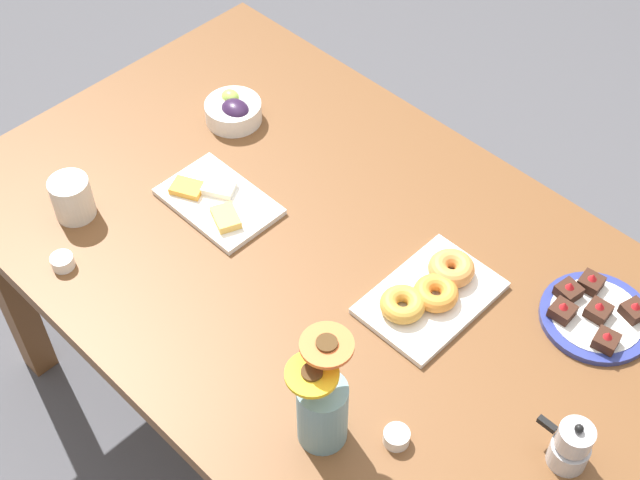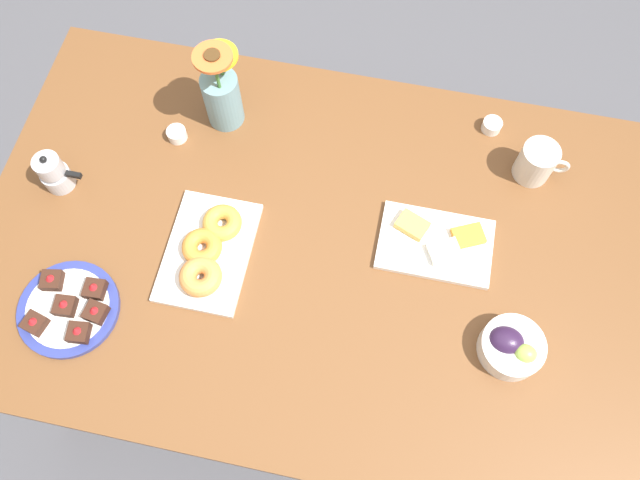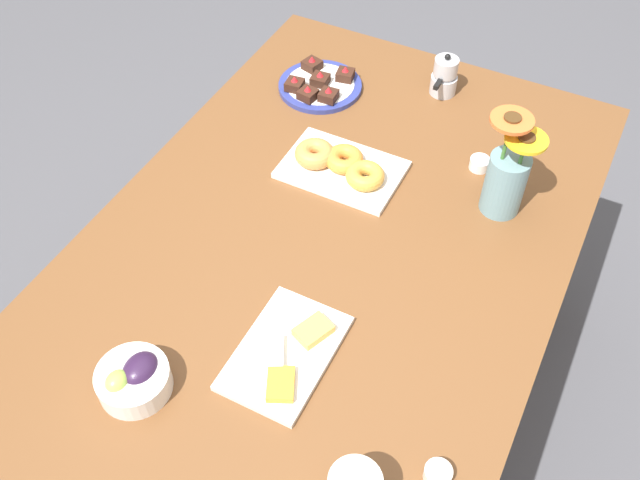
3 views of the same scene
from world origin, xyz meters
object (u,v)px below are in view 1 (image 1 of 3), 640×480
(dining_table, at_px, (320,278))
(dessert_plate, at_px, (595,315))
(grape_bowl, at_px, (234,111))
(cheese_platter, at_px, (217,201))
(jam_cup_honey, at_px, (396,437))
(jam_cup_berry, at_px, (62,261))
(coffee_mug, at_px, (72,197))
(croissant_platter, at_px, (431,292))
(flower_vase, at_px, (322,407))
(moka_pot, at_px, (571,446))

(dining_table, height_order, dessert_plate, dessert_plate)
(grape_bowl, distance_m, cheese_platter, 0.28)
(jam_cup_honey, distance_m, jam_cup_berry, 0.79)
(coffee_mug, bearing_deg, jam_cup_honey, -174.88)
(cheese_platter, bearing_deg, jam_cup_berry, 74.69)
(grape_bowl, xyz_separation_m, dessert_plate, (-0.96, -0.11, -0.02))
(croissant_platter, height_order, jam_cup_honey, croissant_platter)
(dining_table, distance_m, flower_vase, 0.46)
(flower_vase, xyz_separation_m, moka_pot, (-0.34, -0.27, -0.04))
(dining_table, xyz_separation_m, coffee_mug, (0.46, 0.30, 0.14))
(dining_table, relative_size, coffee_mug, 13.02)
(cheese_platter, xyz_separation_m, moka_pot, (-0.91, -0.02, 0.04))
(moka_pot, bearing_deg, flower_vase, 37.81)
(dining_table, xyz_separation_m, jam_cup_honey, (-0.41, 0.22, 0.10))
(jam_cup_berry, xyz_separation_m, flower_vase, (-0.66, -0.10, 0.08))
(dining_table, height_order, jam_cup_berry, jam_cup_berry)
(coffee_mug, bearing_deg, jam_cup_berry, 135.18)
(dining_table, relative_size, grape_bowl, 11.72)
(dining_table, relative_size, cheese_platter, 6.15)
(jam_cup_berry, relative_size, dessert_plate, 0.22)
(coffee_mug, relative_size, croissant_platter, 0.44)
(cheese_platter, xyz_separation_m, croissant_platter, (-0.51, -0.13, 0.01))
(dessert_plate, distance_m, flower_vase, 0.60)
(dessert_plate, distance_m, moka_pot, 0.33)
(coffee_mug, bearing_deg, dessert_plate, -150.12)
(flower_vase, bearing_deg, jam_cup_honey, -141.80)
(coffee_mug, bearing_deg, flower_vase, 179.67)
(grape_bowl, bearing_deg, dining_table, 160.95)
(dining_table, height_order, grape_bowl, grape_bowl)
(cheese_platter, bearing_deg, dessert_plate, -157.32)
(grape_bowl, xyz_separation_m, jam_cup_berry, (-0.09, 0.56, -0.01))
(coffee_mug, distance_m, flower_vase, 0.77)
(grape_bowl, xyz_separation_m, cheese_platter, (-0.18, 0.21, -0.02))
(grape_bowl, relative_size, dessert_plate, 0.61)
(dining_table, bearing_deg, flower_vase, 135.21)
(moka_pot, bearing_deg, coffee_mug, 13.24)
(jam_cup_berry, bearing_deg, coffee_mug, -44.82)
(croissant_platter, xyz_separation_m, moka_pot, (-0.40, 0.11, 0.03))
(croissant_platter, height_order, flower_vase, flower_vase)
(grape_bowl, xyz_separation_m, moka_pot, (-1.09, 0.19, 0.02))
(jam_cup_honey, distance_m, flower_vase, 0.15)
(grape_bowl, distance_m, jam_cup_berry, 0.57)
(dessert_plate, xyz_separation_m, moka_pot, (-0.14, 0.30, 0.04))
(grape_bowl, distance_m, croissant_platter, 0.70)
(croissant_platter, bearing_deg, jam_cup_honey, 119.51)
(grape_bowl, distance_m, flower_vase, 0.88)
(croissant_platter, height_order, moka_pot, moka_pot)
(coffee_mug, xyz_separation_m, croissant_platter, (-0.71, -0.37, -0.03))
(croissant_platter, bearing_deg, flower_vase, 99.01)
(croissant_platter, distance_m, moka_pot, 0.42)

